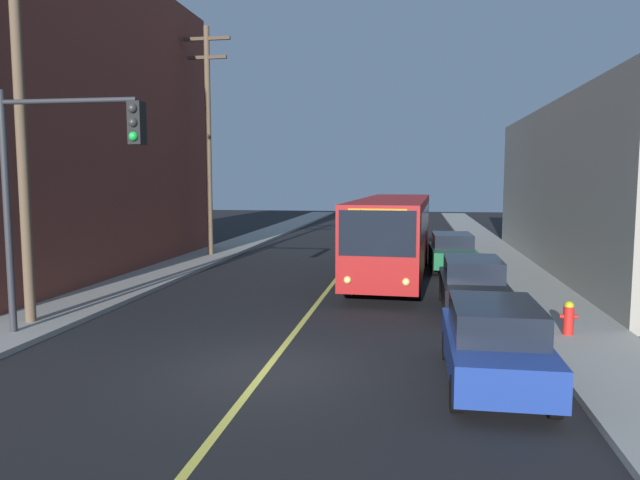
{
  "coord_description": "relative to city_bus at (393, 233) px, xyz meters",
  "views": [
    {
      "loc": [
        3.03,
        -11.71,
        4.02
      ],
      "look_at": [
        0.0,
        7.26,
        2.0
      ],
      "focal_mm": 33.24,
      "sensor_mm": 36.0,
      "label": 1
    }
  ],
  "objects": [
    {
      "name": "building_left_brick",
      "position": [
        -15.69,
        -1.04,
        4.45
      ],
      "size": [
        10.0,
        18.33,
        12.55
      ],
      "color": "brown",
      "rests_on": "ground"
    },
    {
      "name": "sidewalk_left",
      "position": [
        -9.45,
        -2.09,
        -1.74
      ],
      "size": [
        2.5,
        90.0,
        0.15
      ],
      "primitive_type": "cube",
      "color": "gray",
      "rests_on": "ground"
    },
    {
      "name": "fire_hydrant",
      "position": [
        4.65,
        -8.64,
        -1.23
      ],
      "size": [
        0.44,
        0.26,
        0.84
      ],
      "color": "red",
      "rests_on": "sidewalk_right"
    },
    {
      "name": "parked_car_green",
      "position": [
        2.48,
        2.34,
        -0.98
      ],
      "size": [
        1.92,
        4.45,
        1.62
      ],
      "color": "#196038",
      "rests_on": "ground"
    },
    {
      "name": "parked_car_blue",
      "position": [
        2.41,
        -12.21,
        -0.98
      ],
      "size": [
        1.83,
        4.41,
        1.62
      ],
      "color": "navy",
      "rests_on": "ground"
    },
    {
      "name": "sidewalk_right",
      "position": [
        5.05,
        -2.09,
        -1.74
      ],
      "size": [
        2.5,
        90.0,
        0.15
      ],
      "primitive_type": "cube",
      "color": "gray",
      "rests_on": "ground"
    },
    {
      "name": "utility_pole_near",
      "position": [
        -9.39,
        -9.52,
        4.19
      ],
      "size": [
        2.4,
        0.28,
        10.68
      ],
      "color": "brown",
      "rests_on": "sidewalk_left"
    },
    {
      "name": "ground_plane",
      "position": [
        -2.2,
        -12.09,
        -1.82
      ],
      "size": [
        120.0,
        120.0,
        0.0
      ],
      "primitive_type": "plane",
      "color": "black"
    },
    {
      "name": "traffic_signal_left_corner",
      "position": [
        -7.61,
        -10.56,
        2.49
      ],
      "size": [
        3.75,
        0.48,
        6.0
      ],
      "color": "#2D2D33",
      "rests_on": "sidewalk_left"
    },
    {
      "name": "utility_pole_mid",
      "position": [
        -9.39,
        4.84,
        4.49
      ],
      "size": [
        2.4,
        0.28,
        11.27
      ],
      "color": "brown",
      "rests_on": "sidewalk_left"
    },
    {
      "name": "parked_car_black",
      "position": [
        2.59,
        -5.72,
        -0.98
      ],
      "size": [
        1.84,
        4.41,
        1.62
      ],
      "color": "black",
      "rests_on": "ground"
    },
    {
      "name": "lane_stripe_center",
      "position": [
        -2.2,
        2.91,
        -1.81
      ],
      "size": [
        0.16,
        60.0,
        0.01
      ],
      "primitive_type": "cube",
      "color": "#D8CC4C",
      "rests_on": "ground"
    },
    {
      "name": "city_bus",
      "position": [
        0.0,
        0.0,
        0.0
      ],
      "size": [
        3.09,
        12.24,
        3.2
      ],
      "color": "maroon",
      "rests_on": "ground"
    }
  ]
}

